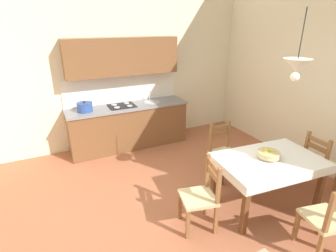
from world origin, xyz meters
name	(u,v)px	position (x,y,z in m)	size (l,w,h in m)	color
ground_plane	(185,217)	(0.00, 0.00, -0.05)	(6.01, 6.03, 0.10)	#A86042
wall_back	(118,47)	(0.00, 2.77, 2.01)	(6.01, 0.12, 4.02)	beige
kitchen_cabinetry	(127,107)	(0.00, 2.44, 0.86)	(2.42, 0.63, 2.20)	brown
dining_table	(268,167)	(1.12, -0.32, 0.62)	(1.48, 1.03, 0.75)	brown
dining_chair_camera_side	(328,220)	(1.10, -1.24, 0.44)	(0.50, 0.50, 0.93)	#D1BC89
dining_chair_window_side	(320,163)	(2.17, -0.37, 0.44)	(0.45, 0.45, 0.93)	#D1BC89
dining_chair_tv_side	(201,196)	(0.08, -0.26, 0.44)	(0.50, 0.50, 0.93)	#D1BC89
dining_chair_kitchen_side	(224,152)	(1.06, 0.58, 0.44)	(0.43, 0.43, 0.93)	#D1BC89
fruit_bowl	(268,154)	(1.11, -0.29, 0.81)	(0.30, 0.30, 0.12)	tan
pendant_lamp	(297,66)	(1.19, -0.43, 2.00)	(0.32, 0.32, 0.80)	black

